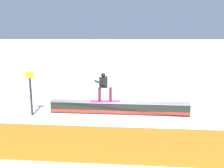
# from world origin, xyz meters

# --- Properties ---
(ground_plane) EXTENTS (120.00, 120.00, 0.00)m
(ground_plane) POSITION_xyz_m (0.00, 0.00, 0.00)
(ground_plane) COLOR white
(grind_box) EXTENTS (6.83, 1.02, 0.60)m
(grind_box) POSITION_xyz_m (0.00, 0.00, 0.27)
(grind_box) COLOR black
(grind_box) RESTS_ON ground_plane
(snowboarder) EXTENTS (1.50, 0.46, 1.44)m
(snowboarder) POSITION_xyz_m (0.75, -0.05, 1.38)
(snowboarder) COLOR #B53092
(snowboarder) RESTS_ON grind_box
(safety_fence) EXTENTS (13.79, 1.13, 1.24)m
(safety_fence) POSITION_xyz_m (0.00, 4.88, 0.62)
(safety_fence) COLOR orange
(safety_fence) RESTS_ON ground_plane
(trail_marker) EXTENTS (0.40, 0.10, 2.14)m
(trail_marker) POSITION_xyz_m (4.23, 0.27, 1.14)
(trail_marker) COLOR #262628
(trail_marker) RESTS_ON ground_plane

